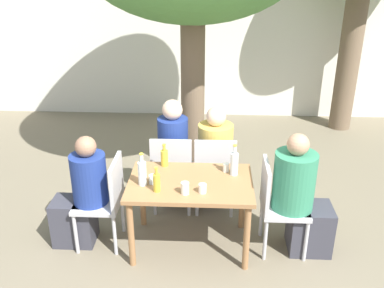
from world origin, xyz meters
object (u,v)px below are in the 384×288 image
Objects in this scene: person_seated_1 at (301,199)px; person_seated_3 at (215,159)px; patio_chair_1 at (276,201)px; oil_cruet_3 at (157,182)px; water_bottle_1 at (234,163)px; drinking_glass_1 at (185,188)px; drinking_glass_3 at (226,168)px; water_bottle_0 at (142,173)px; drinking_glass_2 at (203,188)px; oil_cruet_2 at (164,157)px; person_seated_2 at (174,156)px; patio_chair_3 at (215,170)px; patio_chair_2 at (172,169)px; dining_table_front at (190,190)px; person_seated_0 at (82,197)px; patio_chair_0 at (106,197)px; drinking_glass_0 at (153,179)px.

person_seated_1 reaches higher than person_seated_3.
oil_cruet_3 is (-1.11, -0.20, 0.29)m from patio_chair_1.
drinking_glass_1 is at bearing -139.21° from water_bottle_1.
oil_cruet_3 is 2.82× the size of drinking_glass_3.
water_bottle_0 reaches higher than drinking_glass_2.
drinking_glass_2 is (0.40, -0.51, -0.05)m from oil_cruet_2.
person_seated_2 is 5.40× the size of oil_cruet_2.
person_seated_3 is 14.13× the size of drinking_glass_3.
person_seated_2 reaches higher than patio_chair_3.
patio_chair_1 is at bearing 90.00° from person_seated_1.
person_seated_1 is at bearing 8.35° from oil_cruet_3.
patio_chair_2 reaches higher than drinking_glass_1.
dining_table_front is at bearing 120.70° from drinking_glass_2.
patio_chair_0 is at bearing 90.00° from person_seated_0.
person_seated_2 is at bearing 100.39° from drinking_glass_1.
patio_chair_1 is at bearing 10.05° from oil_cruet_3.
person_seated_2 is 0.88m from drinking_glass_3.
water_bottle_0 is (-0.44, -0.09, 0.22)m from dining_table_front.
oil_cruet_3 is (-1.34, -0.20, 0.26)m from person_seated_1.
oil_cruet_2 is at bearing 88.48° from oil_cruet_3.
person_seated_1 is 1.39m from oil_cruet_2.
drinking_glass_2 is at bearing 10.62° from drinking_glass_1.
drinking_glass_0 is (-0.34, -0.06, 0.14)m from dining_table_front.
dining_table_front is 0.27m from drinking_glass_2.
drinking_glass_3 is at bearing 104.20° from patio_chair_3.
person_seated_1 is at bearing -13.18° from oil_cruet_2.
oil_cruet_2 is (0.78, 0.31, 0.30)m from person_seated_0.
water_bottle_1 is at bearing 40.79° from drinking_glass_1.
person_seated_0 is at bearing 175.58° from drinking_glass_0.
patio_chair_0 is 2.89× the size of water_bottle_0.
person_seated_2 is 0.94m from drinking_glass_0.
oil_cruet_3 is at bearing 172.38° from drinking_glass_1.
patio_chair_1 is at bearing 133.13° from patio_chair_3.
water_bottle_1 reaches higher than patio_chair_3.
patio_chair_0 is 0.63m from oil_cruet_3.
oil_cruet_2 is (0.54, 0.31, 0.29)m from patio_chair_0.
patio_chair_1 is 0.75× the size of person_seated_1.
drinking_glass_3 is (-0.48, 0.22, 0.24)m from patio_chair_1.
water_bottle_0 is at bearing -158.76° from drinking_glass_3.
patio_chair_0 is (-0.82, 0.00, -0.10)m from dining_table_front.
drinking_glass_3 is at bearing 100.57° from patio_chair_0.
patio_chair_2 is at bearing 136.87° from patio_chair_0.
water_bottle_1 is 3.77× the size of drinking_glass_2.
person_seated_3 is 1.10m from drinking_glass_0.
oil_cruet_2 is 2.87× the size of drinking_glass_0.
drinking_glass_1 is (0.20, -1.09, 0.21)m from person_seated_2.
person_seated_3 reaches higher than drinking_glass_0.
person_seated_0 reaches higher than drinking_glass_0.
drinking_glass_3 is at bearing 98.78° from person_seated_0.
drinking_glass_3 is at bearing 32.58° from dining_table_front.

